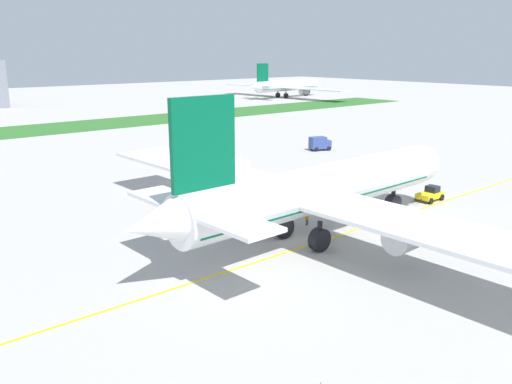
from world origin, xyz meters
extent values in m
plane|color=#ADAAA5|center=(0.00, 0.00, 0.00)|extent=(600.00, 600.00, 0.00)
cube|color=yellow|center=(0.00, -2.76, 0.00)|extent=(280.00, 0.36, 0.01)
cube|color=#2D6628|center=(0.00, 109.94, 0.05)|extent=(320.00, 24.00, 0.10)
cylinder|color=white|center=(3.07, -1.77, 6.01)|extent=(38.78, 6.35, 5.34)
cube|color=#055938|center=(3.07, -1.77, 5.08)|extent=(37.22, 5.88, 0.64)
sphere|color=white|center=(23.86, -1.23, 6.01)|extent=(5.08, 5.08, 5.08)
cone|color=white|center=(-18.66, -2.34, 6.41)|extent=(5.99, 4.69, 4.54)
cube|color=#055938|center=(-13.16, -2.19, 12.96)|extent=(6.97, 0.72, 8.55)
cube|color=white|center=(-14.07, 3.13, 6.81)|extent=(4.47, 8.66, 0.37)
cube|color=white|center=(-13.79, -7.55, 6.81)|extent=(4.47, 8.66, 0.37)
cube|color=white|center=(0.61, 18.24, 5.34)|extent=(9.41, 35.00, 0.43)
cube|color=white|center=(1.66, -21.88, 5.34)|extent=(9.41, 35.00, 0.43)
cylinder|color=#B7BABF|center=(1.98, 10.44, 3.73)|extent=(5.15, 3.07, 2.94)
cylinder|color=black|center=(4.51, 10.51, 3.73)|extent=(0.52, 3.10, 3.09)
cylinder|color=#B7BABF|center=(2.61, -14.02, 3.73)|extent=(5.15, 3.07, 2.94)
cylinder|color=black|center=(5.15, -13.96, 3.73)|extent=(0.52, 3.10, 3.09)
cylinder|color=black|center=(17.75, -1.39, 2.30)|extent=(0.56, 0.56, 2.07)
cylinder|color=black|center=(17.75, -1.39, 1.27)|extent=(2.57, 1.21, 2.54)
cylinder|color=black|center=(-0.10, 0.95, 2.30)|extent=(0.56, 0.56, 2.07)
cylinder|color=black|center=(-0.10, 0.95, 1.27)|extent=(2.57, 1.21, 2.54)
cylinder|color=black|center=(0.05, -4.66, 2.30)|extent=(0.56, 0.56, 2.07)
cylinder|color=black|center=(0.05, -4.66, 1.27)|extent=(2.57, 1.21, 2.54)
cube|color=black|center=(23.06, -1.25, 6.68)|extent=(1.97, 4.05, 0.96)
sphere|color=black|center=(-11.68, 0.46, 6.49)|extent=(0.37, 0.37, 0.37)
sphere|color=black|center=(-9.01, 0.53, 6.49)|extent=(0.37, 0.37, 0.37)
sphere|color=black|center=(-6.34, 0.60, 6.49)|extent=(0.37, 0.37, 0.37)
sphere|color=black|center=(-3.67, 0.67, 6.49)|extent=(0.37, 0.37, 0.37)
sphere|color=black|center=(-1.00, 0.74, 6.49)|extent=(0.37, 0.37, 0.37)
sphere|color=black|center=(1.67, 0.81, 6.49)|extent=(0.37, 0.37, 0.37)
sphere|color=black|center=(4.33, 0.88, 6.49)|extent=(0.37, 0.37, 0.37)
sphere|color=black|center=(7.00, 0.95, 6.49)|extent=(0.37, 0.37, 0.37)
sphere|color=black|center=(9.67, 1.02, 6.49)|extent=(0.37, 0.37, 0.37)
sphere|color=black|center=(12.34, 1.09, 6.49)|extent=(0.37, 0.37, 0.37)
sphere|color=black|center=(15.01, 1.16, 6.49)|extent=(0.37, 0.37, 0.37)
sphere|color=black|center=(17.68, 1.23, 6.49)|extent=(0.37, 0.37, 0.37)
cube|color=yellow|center=(27.06, -1.15, 0.83)|extent=(4.35, 2.32, 0.77)
cube|color=black|center=(27.70, -1.13, 1.67)|extent=(1.59, 1.71, 0.90)
cylinder|color=black|center=(24.01, -1.23, 0.60)|extent=(1.80, 0.17, 0.12)
cylinder|color=black|center=(25.58, -2.29, 0.45)|extent=(0.91, 0.37, 0.90)
cylinder|color=black|center=(25.52, -0.08, 0.45)|extent=(0.91, 0.37, 0.90)
cylinder|color=black|center=(28.59, -2.21, 0.45)|extent=(0.91, 0.37, 0.90)
cylinder|color=black|center=(28.53, -0.01, 0.45)|extent=(0.91, 0.37, 0.90)
cylinder|color=black|center=(5.13, 2.37, 0.40)|extent=(0.12, 0.12, 0.79)
cylinder|color=orange|center=(5.00, 2.41, 1.05)|extent=(0.09, 0.09, 0.51)
cylinder|color=black|center=(5.31, 2.31, 0.40)|extent=(0.12, 0.12, 0.79)
cylinder|color=orange|center=(5.44, 2.27, 1.05)|extent=(0.09, 0.09, 0.51)
cube|color=orange|center=(5.22, 2.34, 1.07)|extent=(0.47, 0.35, 0.56)
sphere|color=tan|center=(5.22, 2.34, 1.47)|extent=(0.21, 0.21, 0.21)
cylinder|color=black|center=(-1.52, 2.94, 0.44)|extent=(0.13, 0.13, 0.88)
cylinder|color=orange|center=(-1.38, 3.01, 1.16)|extent=(0.10, 0.10, 0.56)
cylinder|color=black|center=(-1.71, 2.86, 0.44)|extent=(0.13, 0.13, 0.88)
cylinder|color=orange|center=(-1.85, 2.80, 1.16)|extent=(0.10, 0.10, 0.56)
cube|color=orange|center=(-1.62, 2.90, 1.19)|extent=(0.52, 0.42, 0.62)
sphere|color=#8C6647|center=(-1.62, 2.90, 1.63)|extent=(0.24, 0.24, 0.24)
cube|color=#33478C|center=(44.27, 37.56, 1.72)|extent=(4.00, 3.20, 2.55)
cube|color=#33478C|center=(46.37, 36.84, 1.32)|extent=(1.96, 2.43, 1.74)
cube|color=#263347|center=(46.96, 36.63, 1.67)|extent=(0.67, 1.77, 0.76)
cylinder|color=black|center=(46.72, 37.88, 0.45)|extent=(0.95, 0.58, 0.90)
cylinder|color=black|center=(46.01, 35.80, 0.45)|extent=(0.95, 0.58, 0.90)
cylinder|color=black|center=(43.80, 38.88, 0.45)|extent=(0.95, 0.58, 0.90)
cylinder|color=black|center=(43.09, 36.81, 0.45)|extent=(0.95, 0.58, 0.90)
cube|color=white|center=(15.01, 31.57, 1.81)|extent=(4.70, 2.54, 2.71)
cube|color=white|center=(17.94, 31.43, 1.30)|extent=(1.89, 2.31, 1.69)
cube|color=#263347|center=(18.77, 31.39, 1.63)|extent=(0.17, 1.95, 0.74)
cylinder|color=black|center=(18.00, 32.59, 0.45)|extent=(0.91, 0.34, 0.90)
cylinder|color=black|center=(17.89, 30.27, 0.45)|extent=(0.91, 0.34, 0.90)
cylinder|color=black|center=(13.92, 32.79, 0.45)|extent=(0.91, 0.34, 0.90)
cylinder|color=black|center=(13.81, 30.46, 0.45)|extent=(0.91, 0.34, 0.90)
cylinder|color=white|center=(135.06, 144.23, 5.60)|extent=(37.98, 7.53, 4.98)
cube|color=#055938|center=(135.06, 144.23, 4.73)|extent=(36.45, 7.03, 0.60)
sphere|color=white|center=(155.25, 145.61, 5.60)|extent=(4.73, 4.73, 4.73)
cone|color=white|center=(114.00, 142.80, 5.98)|extent=(5.75, 4.60, 4.23)
cube|color=#055938|center=(119.25, 143.16, 12.08)|extent=(6.81, 0.96, 7.97)
cube|color=white|center=(118.15, 148.07, 6.35)|extent=(4.68, 8.23, 0.35)
cube|color=white|center=(118.83, 138.13, 6.35)|extent=(4.68, 8.23, 0.35)
cube|color=white|center=(131.85, 163.53, 4.98)|extent=(10.59, 34.44, 0.40)
cube|color=white|center=(134.50, 124.68, 4.98)|extent=(10.59, 34.44, 0.40)
cylinder|color=#B7BABF|center=(133.50, 155.98, 3.47)|extent=(4.91, 3.06, 2.74)
cylinder|color=black|center=(135.86, 156.14, 3.47)|extent=(0.61, 2.90, 2.88)
cylinder|color=#B7BABF|center=(135.11, 132.38, 3.47)|extent=(4.91, 3.06, 2.74)
cylinder|color=black|center=(137.47, 132.54, 3.47)|extent=(0.61, 2.90, 2.88)
cylinder|color=black|center=(149.36, 145.21, 2.15)|extent=(0.52, 0.52, 1.93)
cylinder|color=black|center=(149.36, 145.21, 1.18)|extent=(2.43, 1.22, 2.37)
cylinder|color=black|center=(131.87, 146.64, 2.15)|extent=(0.52, 0.52, 1.93)
cylinder|color=black|center=(131.87, 146.64, 1.18)|extent=(2.43, 1.22, 2.37)
cylinder|color=black|center=(132.22, 141.42, 2.15)|extent=(0.52, 0.52, 1.93)
cylinder|color=black|center=(132.22, 141.42, 1.18)|extent=(2.43, 1.22, 2.37)
camera|label=1|loc=(-40.19, -41.77, 21.01)|focal=37.17mm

